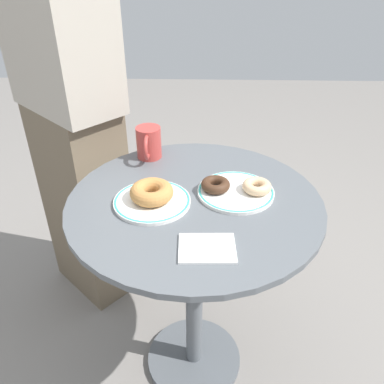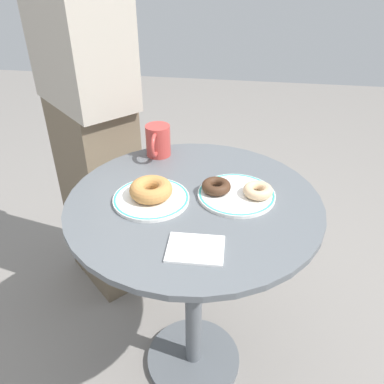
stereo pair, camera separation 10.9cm
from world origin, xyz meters
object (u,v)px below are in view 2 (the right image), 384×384
Objects in this scene: donut_chocolate at (216,186)px; plate_left at (151,198)px; coffee_mug at (158,141)px; donut_old_fashioned at (151,189)px; paper_napkin at (195,249)px; plate_right at (236,194)px; donut_glazed at (258,190)px; person_figure at (90,118)px; cafe_table at (194,256)px.

plate_left is at bearing -160.99° from donut_chocolate.
coffee_mug is (-0.21, 0.21, 0.03)m from donut_chocolate.
plate_left is 0.03m from donut_old_fashioned.
plate_left is 1.67× the size of coffee_mug.
paper_napkin is at bearing -67.33° from coffee_mug.
plate_left is 0.27m from coffee_mug.
plate_right is 0.25m from paper_napkin.
donut_glazed is 0.28m from paper_napkin.
plate_right is at bearing 13.58° from plate_left.
donut_old_fashioned is 0.07× the size of person_figure.
cafe_table is 0.46× the size of person_figure.
donut_chocolate reaches higher than paper_napkin.
person_figure is (-0.34, 0.43, 0.01)m from donut_old_fashioned.
cafe_table is 0.25m from plate_right.
donut_chocolate is at bearing -36.62° from person_figure.
donut_chocolate is (0.17, 0.05, -0.01)m from donut_old_fashioned.
paper_napkin is (0.03, -0.21, 0.21)m from cafe_table.
donut_old_fashioned is at bearing -81.50° from coffee_mug.
plate_right is at bearing 71.38° from paper_napkin.
donut_glazed reaches higher than cafe_table.
plate_right is at bearing -34.01° from person_figure.
plate_right is 0.68m from person_figure.
donut_glazed is at bearing 9.73° from donut_old_fashioned.
donut_old_fashioned is 0.90× the size of paper_napkin.
plate_right is at bearing -38.10° from coffee_mug.
donut_old_fashioned is at bearing -170.27° from donut_glazed.
paper_napkin is (-0.02, -0.24, -0.02)m from donut_chocolate.
paper_napkin is 0.79m from person_figure.
coffee_mug is at bearing -29.94° from person_figure.
plate_right is 1.83× the size of donut_old_fashioned.
plate_right reaches higher than cafe_table.
plate_left is 0.24m from plate_right.
donut_old_fashioned reaches higher than donut_glazed.
donut_old_fashioned is 0.55m from person_figure.
paper_napkin is at bearing -108.62° from plate_right.
donut_chocolate is at bearing -44.37° from coffee_mug.
donut_chocolate is (0.17, 0.06, 0.02)m from plate_left.
donut_chocolate is 0.30m from coffee_mug.
cafe_table is 0.30m from paper_napkin.
donut_glazed is at bearing 10.55° from cafe_table.
paper_napkin is (0.15, -0.19, -0.03)m from donut_old_fashioned.
coffee_mug is at bearing 98.50° from donut_old_fashioned.
donut_chocolate is (-0.06, 0.00, 0.02)m from plate_right.
donut_glazed is 0.39m from coffee_mug.
donut_old_fashioned is at bearing -52.12° from person_figure.
paper_napkin is at bearing -80.67° from cafe_table.
cafe_table is 0.39m from coffee_mug.
paper_napkin reaches higher than cafe_table.
donut_chocolate is 0.65× the size of coffee_mug.
donut_glazed is (0.29, 0.05, 0.02)m from plate_left.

